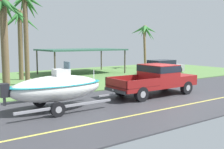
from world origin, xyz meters
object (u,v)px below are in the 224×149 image
at_px(palm_tree_near_left, 4,21).
at_px(palm_tree_far_right, 20,26).
at_px(pickup_truck_towing, 158,78).
at_px(parked_sedan_near, 163,67).
at_px(palm_tree_far_left, 145,34).
at_px(boat_on_trailer, 57,88).
at_px(carport_awning, 81,50).
at_px(palm_tree_mid, 27,14).

relative_size(palm_tree_near_left, palm_tree_far_right, 1.03).
xyz_separation_m(pickup_truck_towing, palm_tree_far_right, (-4.87, 10.87, 3.41)).
height_order(parked_sedan_near, palm_tree_far_left, palm_tree_far_left).
bearing_deg(boat_on_trailer, carport_awning, 56.88).
height_order(boat_on_trailer, parked_sedan_near, boat_on_trailer).
bearing_deg(carport_awning, pickup_truck_towing, -96.37).
distance_m(palm_tree_mid, palm_tree_far_right, 3.25).
bearing_deg(pickup_truck_towing, carport_awning, 83.63).
distance_m(carport_awning, palm_tree_mid, 8.32).
bearing_deg(palm_tree_far_right, parked_sedan_near, -13.61).
height_order(palm_tree_mid, palm_tree_far_left, palm_tree_mid).
relative_size(parked_sedan_near, palm_tree_far_right, 0.76).
distance_m(palm_tree_mid, palm_tree_far_left, 16.18).
height_order(pickup_truck_towing, carport_awning, carport_awning).
bearing_deg(carport_awning, palm_tree_mid, -147.29).
relative_size(palm_tree_near_left, palm_tree_mid, 0.90).
relative_size(pickup_truck_towing, parked_sedan_near, 1.29).
bearing_deg(palm_tree_mid, pickup_truck_towing, -55.68).
bearing_deg(pickup_truck_towing, palm_tree_far_right, 114.14).
xyz_separation_m(boat_on_trailer, palm_tree_far_left, (16.62, 12.52, 3.06)).
distance_m(carport_awning, palm_tree_far_right, 6.63).
bearing_deg(pickup_truck_towing, palm_tree_far_left, 50.96).
height_order(palm_tree_near_left, palm_tree_far_left, palm_tree_near_left).
height_order(pickup_truck_towing, palm_tree_near_left, palm_tree_near_left).
height_order(pickup_truck_towing, palm_tree_far_right, palm_tree_far_right).
bearing_deg(palm_tree_far_left, palm_tree_far_right, -173.73).
distance_m(pickup_truck_towing, parked_sedan_near, 11.30).
height_order(parked_sedan_near, palm_tree_near_left, palm_tree_near_left).
height_order(boat_on_trailer, carport_awning, carport_awning).
xyz_separation_m(pickup_truck_towing, carport_awning, (1.34, 11.97, 1.35)).
height_order(pickup_truck_towing, palm_tree_mid, palm_tree_mid).
distance_m(boat_on_trailer, carport_awning, 14.35).
bearing_deg(boat_on_trailer, pickup_truck_towing, -0.00).
xyz_separation_m(pickup_truck_towing, palm_tree_near_left, (-7.33, 5.60, 3.39)).
bearing_deg(palm_tree_far_right, palm_tree_near_left, -114.99).
bearing_deg(boat_on_trailer, palm_tree_mid, 81.17).
height_order(boat_on_trailer, palm_tree_mid, palm_tree_mid).
height_order(carport_awning, palm_tree_near_left, palm_tree_near_left).
height_order(boat_on_trailer, palm_tree_far_left, palm_tree_far_left).
xyz_separation_m(carport_awning, palm_tree_near_left, (-8.66, -6.37, 2.03)).
bearing_deg(carport_awning, palm_tree_far_left, 3.59).
bearing_deg(palm_tree_far_right, boat_on_trailer, -98.38).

